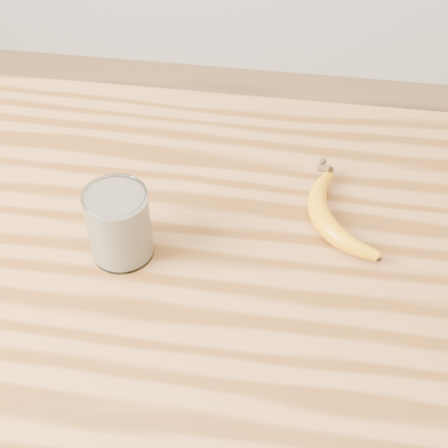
# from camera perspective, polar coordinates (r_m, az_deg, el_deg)

# --- Properties ---
(table) EXTENTS (1.20, 0.80, 0.90)m
(table) POSITION_cam_1_polar(r_m,az_deg,el_deg) (0.98, -10.43, -6.96)
(table) COLOR #AA6F38
(table) RESTS_ON ground
(smoothie_glass) EXTENTS (0.08, 0.08, 0.11)m
(smoothie_glass) POSITION_cam_1_polar(r_m,az_deg,el_deg) (0.83, -9.57, -0.06)
(smoothie_glass) COLOR white
(smoothie_glass) RESTS_ON table
(banana) EXTENTS (0.19, 0.27, 0.03)m
(banana) POSITION_cam_1_polar(r_m,az_deg,el_deg) (0.89, 8.93, 0.42)
(banana) COLOR orange
(banana) RESTS_ON table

